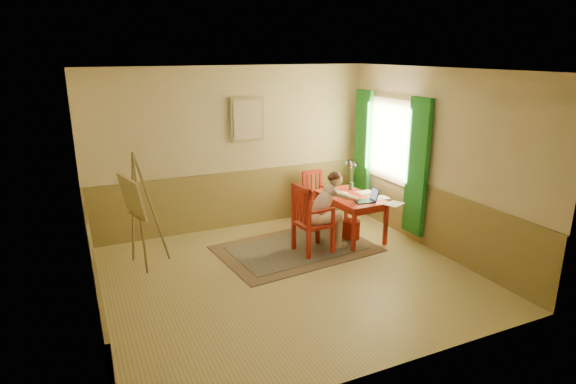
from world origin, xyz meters
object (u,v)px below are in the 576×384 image
chair_left (310,219)px  table (351,201)px  laptop (368,199)px  figure (326,208)px  chair_back (316,197)px  easel (135,201)px

chair_left → table: bearing=18.8°
table → laptop: 0.40m
figure → chair_back: bearing=68.8°
table → chair_left: bearing=-161.2°
table → easel: size_ratio=0.73×
table → figure: figure is taller
chair_left → laptop: chair_left is taller
chair_left → figure: 0.32m
table → chair_left: 0.96m
chair_back → laptop: 1.36m
table → chair_left: chair_left is taller
laptop → easel: (-3.47, 0.65, 0.24)m
table → laptop: size_ratio=3.20×
chair_back → easel: 3.35m
chair_left → figure: bearing=2.1°
easel → chair_left: bearing=-13.5°
chair_left → chair_back: 1.47m
chair_left → chair_back: bearing=58.7°
figure → laptop: size_ratio=3.24×
chair_back → table: bearing=-81.4°
chair_left → laptop: size_ratio=2.84×
easel → chair_back: bearing=11.5°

